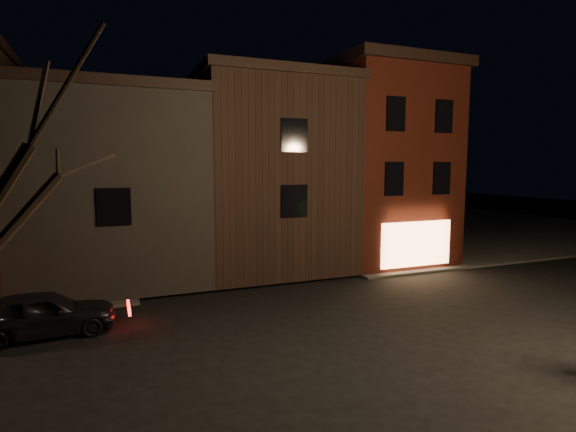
{
  "coord_description": "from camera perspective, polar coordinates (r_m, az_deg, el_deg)",
  "views": [
    {
      "loc": [
        -5.95,
        -12.33,
        5.23
      ],
      "look_at": [
        0.81,
        4.45,
        3.2
      ],
      "focal_mm": 28.0,
      "sensor_mm": 36.0,
      "label": 1
    }
  ],
  "objects": [
    {
      "name": "row_building_a",
      "position": [
        24.02,
        -3.88,
        5.44
      ],
      "size": [
        7.3,
        10.3,
        9.4
      ],
      "color": "black",
      "rests_on": "ground"
    },
    {
      "name": "corner_building",
      "position": [
        25.89,
        10.75,
        6.66
      ],
      "size": [
        6.5,
        8.5,
        10.5
      ],
      "color": "#46150C",
      "rests_on": "ground"
    },
    {
      "name": "sidewalk_far_right",
      "position": [
        41.78,
        16.68,
        -0.99
      ],
      "size": [
        30.0,
        30.0,
        0.12
      ],
      "primitive_type": "cube",
      "color": "#2D2B28",
      "rests_on": "ground"
    },
    {
      "name": "row_building_b",
      "position": [
        22.85,
        -21.47,
        3.71
      ],
      "size": [
        7.8,
        10.3,
        8.4
      ],
      "color": "black",
      "rests_on": "ground"
    },
    {
      "name": "ground",
      "position": [
        14.65,
        3.69,
        -14.52
      ],
      "size": [
        120.0,
        120.0,
        0.0
      ],
      "primitive_type": "plane",
      "color": "black",
      "rests_on": "ground"
    },
    {
      "name": "parked_car_a",
      "position": [
        15.98,
        -28.72,
        -10.82
      ],
      "size": [
        4.29,
        1.94,
        1.43
      ],
      "primitive_type": "imported",
      "rotation": [
        0.0,
        0.0,
        1.63
      ],
      "color": "black",
      "rests_on": "ground"
    }
  ]
}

